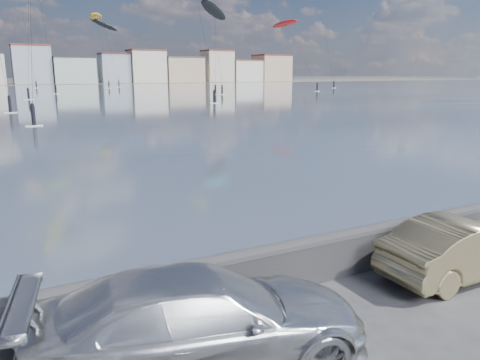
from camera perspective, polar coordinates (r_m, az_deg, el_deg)
name	(u,v)px	position (r m, az deg, el deg)	size (l,w,h in m)	color
bay_water	(13,97)	(96.81, -25.91, 9.10)	(500.00, 177.00, 0.00)	#363F50
seawall	(226,277)	(9.59, -1.69, -11.69)	(400.00, 0.36, 1.08)	#28282B
far_buildings	(3,67)	(191.20, -26.97, 12.16)	(240.79, 13.26, 14.60)	beige
car_silver	(201,320)	(7.70, -4.78, -16.61)	(2.21, 5.44, 1.58)	silver
car_champagne	(463,247)	(11.92, 25.58, -7.40)	(1.46, 4.19, 1.38)	tan
kitesurfer_2	(285,24)	(126.24, 5.50, 18.37)	(3.17, 20.37, 17.57)	red
kitesurfer_12	(96,17)	(153.14, -17.13, 18.43)	(7.32, 20.65, 21.82)	#BF8C19
kitesurfer_17	(104,26)	(154.17, -16.23, 17.59)	(8.66, 10.02, 20.54)	black
kitesurfer_19	(214,11)	(108.19, -3.22, 19.86)	(9.39, 15.31, 19.97)	black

